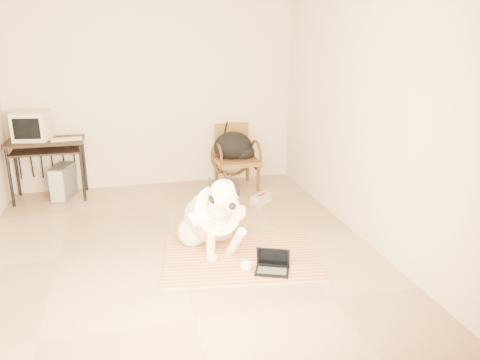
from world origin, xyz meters
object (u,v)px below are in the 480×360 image
object	(u,v)px
computer_desk	(46,149)
dog	(212,217)
laptop	(273,265)
rattan_chair	(236,156)
backpack	(235,147)
pc_tower	(63,182)
crt_monitor	(32,126)

from	to	relation	value
computer_desk	dog	bearing A→B (deg)	-48.76
dog	computer_desk	bearing A→B (deg)	131.24
dog	laptop	world-z (taller)	dog
laptop	computer_desk	xyz separation A→B (m)	(-2.29, 2.68, 0.62)
laptop	rattan_chair	world-z (taller)	rattan_chair
rattan_chair	computer_desk	bearing A→B (deg)	178.03
dog	laptop	size ratio (longest dim) A/B	3.28
backpack	pc_tower	bearing A→B (deg)	176.92
pc_tower	backpack	bearing A→B (deg)	-3.08
crt_monitor	rattan_chair	xyz separation A→B (m)	(2.69, -0.15, -0.54)
dog	computer_desk	world-z (taller)	dog
laptop	backpack	world-z (taller)	backpack
laptop	pc_tower	size ratio (longest dim) A/B	0.74
laptop	crt_monitor	xyz separation A→B (m)	(-2.43, 2.74, 0.92)
rattan_chair	backpack	bearing A→B (deg)	-118.83
rattan_chair	laptop	bearing A→B (deg)	-95.79
pc_tower	rattan_chair	bearing A→B (deg)	-1.97
crt_monitor	rattan_chair	world-z (taller)	crt_monitor
crt_monitor	backpack	size ratio (longest dim) A/B	0.83
laptop	dog	bearing A→B (deg)	127.70
laptop	backpack	bearing A→B (deg)	84.66
crt_monitor	computer_desk	bearing A→B (deg)	-22.75
dog	pc_tower	xyz separation A→B (m)	(-1.66, 2.08, -0.14)
laptop	backpack	xyz separation A→B (m)	(0.24, 2.54, 0.52)
pc_tower	rattan_chair	size ratio (longest dim) A/B	0.58
backpack	rattan_chair	bearing A→B (deg)	61.17
dog	rattan_chair	distance (m)	2.12
computer_desk	rattan_chair	distance (m)	2.56
dog	backpack	xyz separation A→B (m)	(0.70, 1.95, 0.23)
pc_tower	backpack	distance (m)	2.39
crt_monitor	backpack	distance (m)	2.70
laptop	rattan_chair	size ratio (longest dim) A/B	0.42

